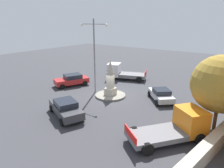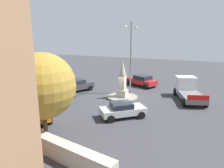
% 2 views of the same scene
% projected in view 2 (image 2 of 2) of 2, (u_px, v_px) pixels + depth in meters
% --- Properties ---
extents(ground_plane, '(80.00, 80.00, 0.00)m').
position_uv_depth(ground_plane, '(122.00, 98.00, 23.49)').
color(ground_plane, '#38383D').
extents(traffic_island, '(3.43, 3.43, 0.20)m').
position_uv_depth(traffic_island, '(122.00, 97.00, 23.46)').
color(traffic_island, gray).
rests_on(traffic_island, ground).
extents(monument, '(1.06, 1.06, 4.02)m').
position_uv_depth(monument, '(122.00, 81.00, 23.04)').
color(monument, '#B2AA99').
rests_on(monument, traffic_island).
extents(streetlamp, '(3.83, 0.28, 8.43)m').
position_uv_depth(streetlamp, '(131.00, 51.00, 24.33)').
color(streetlamp, slate).
rests_on(streetlamp, ground).
extents(car_silver_far_side, '(3.86, 3.99, 1.33)m').
position_uv_depth(car_silver_far_side, '(123.00, 110.00, 17.91)').
color(car_silver_far_side, '#B7BABF').
rests_on(car_silver_far_side, ground).
extents(car_red_approaching, '(3.49, 4.70, 1.49)m').
position_uv_depth(car_red_approaching, '(142.00, 80.00, 28.95)').
color(car_red_approaching, '#B22323').
rests_on(car_red_approaching, ground).
extents(car_dark_grey_near_island, '(4.81, 3.38, 1.50)m').
position_uv_depth(car_dark_grey_near_island, '(76.00, 85.00, 26.12)').
color(car_dark_grey_near_island, '#38383D').
rests_on(car_dark_grey_near_island, ground).
extents(truck_orange_parked_left, '(5.06, 5.72, 2.21)m').
position_uv_depth(truck_orange_parked_left, '(33.00, 110.00, 16.91)').
color(truck_orange_parked_left, orange).
rests_on(truck_orange_parked_left, ground).
extents(truck_white_waiting, '(5.90, 3.93, 2.27)m').
position_uv_depth(truck_white_waiting, '(188.00, 89.00, 23.14)').
color(truck_white_waiting, silver).
rests_on(truck_white_waiting, ground).
extents(stone_boundary_wall, '(3.13, 14.07, 1.09)m').
position_uv_depth(stone_boundary_wall, '(26.00, 134.00, 13.76)').
color(stone_boundary_wall, '#B2AA99').
rests_on(stone_boundary_wall, ground).
extents(tree_near_wall, '(4.34, 4.34, 5.92)m').
position_uv_depth(tree_near_wall, '(42.00, 86.00, 13.39)').
color(tree_near_wall, brown).
rests_on(tree_near_wall, ground).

